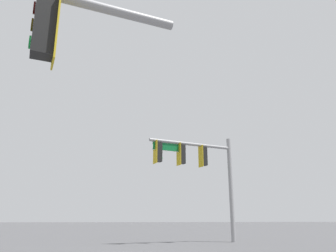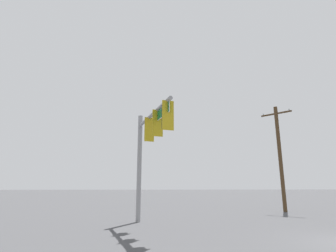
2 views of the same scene
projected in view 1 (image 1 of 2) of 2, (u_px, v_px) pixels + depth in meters
signal_pole_near at (202, 166)px, 19.37m from camera, size 5.42×1.50×6.17m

